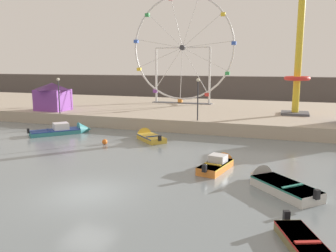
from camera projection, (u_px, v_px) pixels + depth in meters
ground_plane at (87, 193)px, 17.12m from camera, size 240.00×240.00×0.00m
quay_promenade at (208, 112)px, 42.54m from camera, size 110.00×22.15×1.20m
distant_town_skyline at (235, 88)px, 63.71m from camera, size 140.00×3.00×4.40m
motorboat_orange_hull at (219, 163)px, 21.33m from camera, size 1.95×4.07×1.26m
motorboat_mustard_yellow at (148, 136)px, 29.72m from camera, size 3.78×3.68×1.37m
motorboat_teal_painted at (67, 130)px, 32.26m from camera, size 4.95×5.20×1.58m
motorboat_pale_grey at (273, 183)px, 17.85m from camera, size 4.28×4.33×1.47m
ferris_wheel_white_frame at (182, 49)px, 46.02m from camera, size 14.29×1.20×14.60m
drop_tower_yellow_tower at (298, 59)px, 35.37m from camera, size 2.80×2.80×15.22m
carnival_booth_purple_stall at (53, 96)px, 39.47m from camera, size 3.85×3.21×3.19m
promenade_lamp_near at (198, 93)px, 31.93m from camera, size 0.32×0.32×3.98m
promenade_lamp_far at (59, 90)px, 36.65m from camera, size 0.32×0.32×3.84m
mooring_buoy_orange at (105, 142)px, 27.72m from camera, size 0.44×0.44×0.44m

